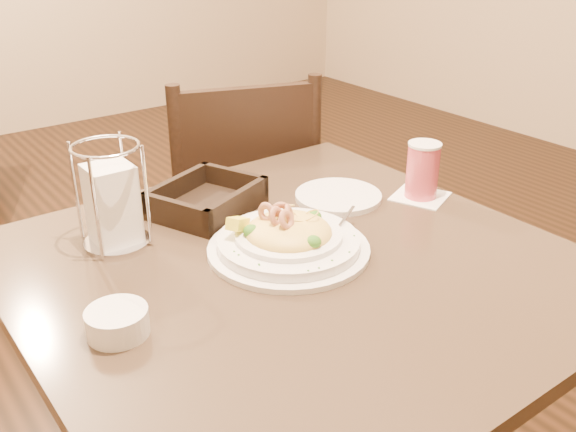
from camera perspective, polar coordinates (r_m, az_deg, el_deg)
main_table at (r=1.24m, az=0.57°, el=-13.84°), size 0.90×0.90×0.76m
dining_chair_near at (r=1.87m, az=-4.35°, el=-0.06°), size 0.54×0.54×0.93m
pasta_bowl at (r=1.12m, az=0.02°, el=-2.05°), size 0.31×0.29×0.09m
drink_glass at (r=1.35m, az=11.87°, el=3.95°), size 0.14×0.14×0.12m
bread_basket at (r=1.29m, az=-7.24°, el=1.33°), size 0.25×0.23×0.06m
napkin_caddy at (r=1.17m, az=-15.36°, el=1.20°), size 0.12×0.12×0.19m
side_plate at (r=1.34m, az=4.49°, el=1.77°), size 0.18×0.18×0.01m
butter_ramekin at (r=0.95m, az=-14.93°, el=-9.10°), size 0.09×0.09×0.04m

